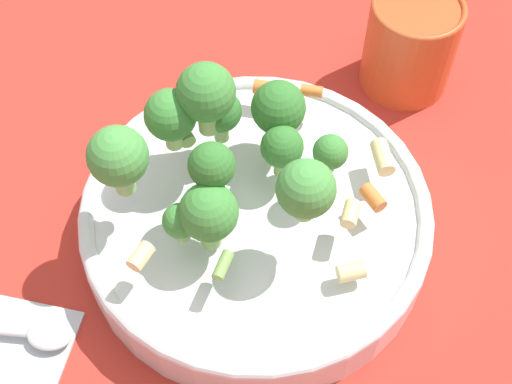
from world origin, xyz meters
TOP-DOWN VIEW (x-y plane):
  - ground_plane at (0.00, 0.00)m, footprint 3.00×3.00m
  - bowl at (0.00, 0.00)m, footprint 0.30×0.30m
  - pasta_salad at (0.01, -0.03)m, footprint 0.24×0.21m
  - cup at (-0.23, -0.05)m, footprint 0.09×0.09m
  - spoon at (0.21, -0.05)m, footprint 0.13×0.13m

SIDE VIEW (x-z plane):
  - ground_plane at x=0.00m, z-range 0.00..0.00m
  - spoon at x=0.21m, z-range 0.01..0.02m
  - bowl at x=0.00m, z-range 0.00..0.05m
  - cup at x=-0.23m, z-range 0.00..0.10m
  - pasta_salad at x=0.01m, z-range 0.05..0.16m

